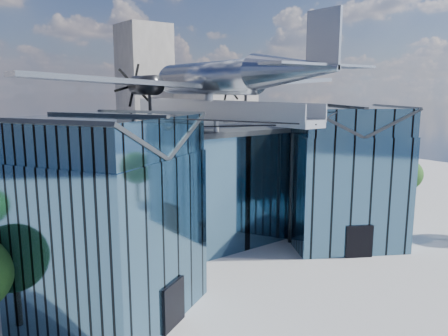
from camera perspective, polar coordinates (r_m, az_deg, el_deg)
ground_plane at (r=33.99m, az=2.08°, el=-12.52°), size 120.00×120.00×0.00m
museum at (r=36.83m, az=-3.58°, el=-1.70°), size 32.88×24.50×17.60m
bg_towers at (r=77.79m, az=-21.33°, el=7.23°), size 77.00×24.50×26.00m
tree_side_e at (r=53.46m, az=22.80°, el=-0.80°), size 4.57×4.57×5.40m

